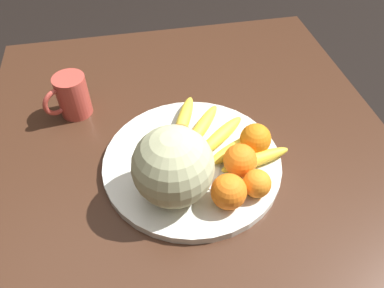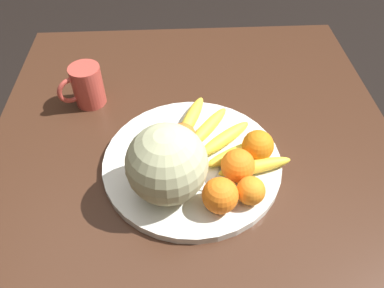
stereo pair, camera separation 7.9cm
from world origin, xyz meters
name	(u,v)px [view 1 (the left image)]	position (x,y,z in m)	size (l,w,h in m)	color
kitchen_table	(197,200)	(0.00, 0.00, 0.66)	(1.25, 0.98, 0.77)	#3D2316
fruit_bowl	(192,162)	(0.02, 0.01, 0.78)	(0.40, 0.40, 0.02)	silver
melon	(173,167)	(-0.06, 0.06, 0.87)	(0.16, 0.16, 0.16)	#B2B789
banana_bunch	(219,137)	(0.06, -0.06, 0.81)	(0.27, 0.26, 0.03)	brown
orange_front_left	(240,160)	(-0.03, -0.08, 0.83)	(0.07, 0.07, 0.07)	orange
orange_front_right	(255,139)	(0.02, -0.13, 0.83)	(0.07, 0.07, 0.07)	orange
orange_mid_center	(180,137)	(0.07, 0.03, 0.82)	(0.06, 0.06, 0.06)	orange
orange_back_left	(257,183)	(-0.09, -0.10, 0.82)	(0.06, 0.06, 0.06)	orange
orange_back_right	(229,192)	(-0.10, -0.04, 0.83)	(0.07, 0.07, 0.07)	orange
produce_tag	(212,175)	(-0.03, -0.02, 0.79)	(0.08, 0.06, 0.00)	white
ceramic_mug	(72,96)	(0.26, 0.27, 0.83)	(0.09, 0.11, 0.11)	#B74238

